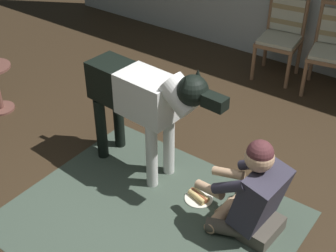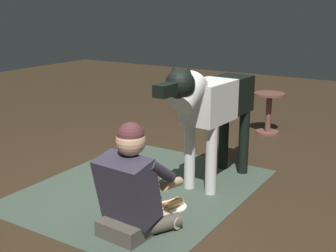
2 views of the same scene
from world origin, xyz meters
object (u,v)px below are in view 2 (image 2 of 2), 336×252
at_px(person_sitting_on_floor, 132,188).
at_px(round_side_table, 269,110).
at_px(hot_dog_on_plate, 172,204).
at_px(large_dog, 212,105).

xyz_separation_m(person_sitting_on_floor, round_side_table, (-2.97, -0.07, -0.03)).
relative_size(person_sitting_on_floor, round_side_table, 1.58).
height_order(person_sitting_on_floor, hot_dog_on_plate, person_sitting_on_floor).
height_order(person_sitting_on_floor, large_dog, large_dog).
relative_size(large_dog, round_side_table, 2.86).
relative_size(person_sitting_on_floor, hot_dog_on_plate, 3.49).
relative_size(hot_dog_on_plate, round_side_table, 0.45).
bearing_deg(person_sitting_on_floor, round_side_table, -178.69).
distance_m(person_sitting_on_floor, hot_dog_on_plate, 0.58).
bearing_deg(hot_dog_on_plate, large_dog, 176.15).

